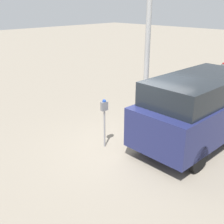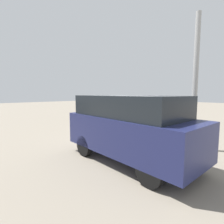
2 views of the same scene
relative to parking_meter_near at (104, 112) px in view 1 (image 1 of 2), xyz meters
name	(u,v)px [view 1 (image 1 of 2)]	position (x,y,z in m)	size (l,w,h in m)	color
ground_plane	(133,146)	(0.61, -0.61, -1.11)	(80.00, 80.00, 0.00)	gray
parking_meter_near	(104,112)	(0.00, 0.00, 0.00)	(0.22, 0.15, 1.51)	gray
parking_meter_far	(222,70)	(7.85, 0.08, -0.05)	(0.22, 0.15, 1.44)	gray
lamp_post	(147,66)	(3.07, 0.92, 0.77)	(0.44, 0.44, 5.21)	beige
parked_van	(199,108)	(2.17, -1.82, 0.05)	(4.58, 2.02, 2.14)	navy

